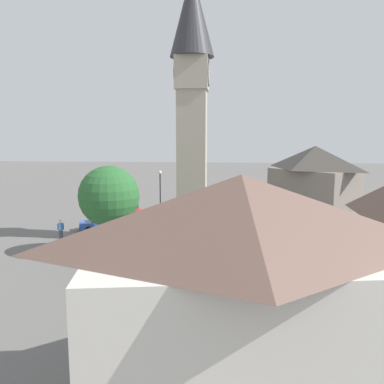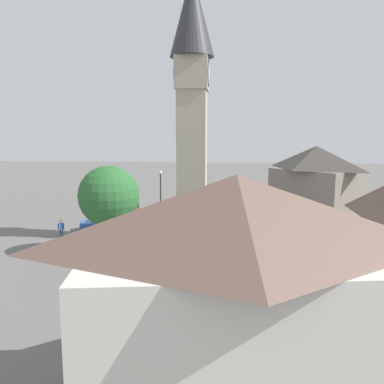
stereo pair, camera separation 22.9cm
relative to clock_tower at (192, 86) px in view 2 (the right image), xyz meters
The scene contains 11 objects.
ground_plane 13.20m from the clock_tower, 96.64° to the right, with size 200.00×200.00×0.00m, color #605E5B.
clock_tower is the anchor object (origin of this frame).
car_blue_kerb 15.79m from the clock_tower, 70.42° to the left, with size 3.13×4.46×1.53m.
car_silver_kerb 18.24m from the clock_tower, ahead, with size 3.93×4.25×1.53m.
car_red_corner 16.32m from the clock_tower, 167.19° to the right, with size 4.44×3.42×1.53m.
car_white_side 18.08m from the clock_tower, 39.10° to the left, with size 3.87×4.29×1.53m.
pedestrian 16.97m from the clock_tower, 90.60° to the left, with size 0.36×0.51×1.69m.
tree 11.36m from the clock_tower, 126.25° to the left, with size 4.64×4.64×6.92m.
building_terrace_right 23.15m from the clock_tower, behind, with size 7.25×10.81×7.99m.
building_corner_back 19.80m from the clock_tower, 46.95° to the right, with size 10.88×10.73×8.01m.
lamp_post 11.41m from the clock_tower, 35.03° to the left, with size 0.36×0.36×5.70m.
Camera 2 is at (-33.06, -3.17, 9.19)m, focal length 36.57 mm.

